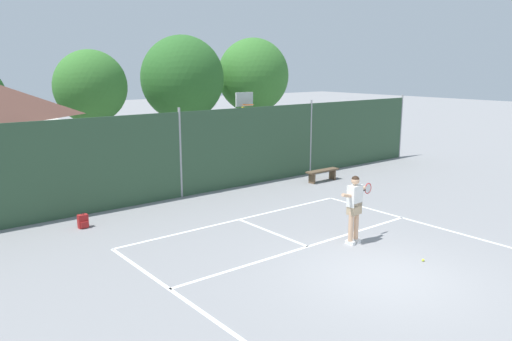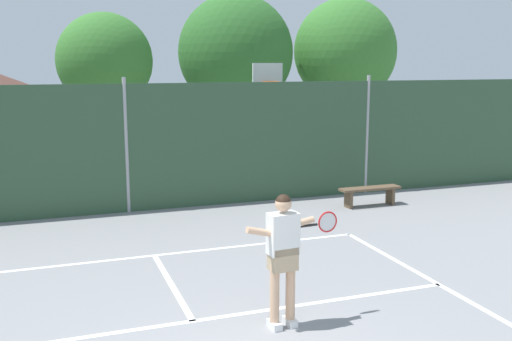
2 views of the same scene
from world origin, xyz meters
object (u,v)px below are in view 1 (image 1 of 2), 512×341
object	(u,v)px
tennis_ball	(423,260)
backpack_red	(83,222)
basketball_hoop	(244,121)
courtside_bench	(322,173)
tennis_player	(355,203)

from	to	relation	value
tennis_ball	backpack_red	bearing A→B (deg)	125.72
basketball_hoop	backpack_red	bearing A→B (deg)	-159.10
backpack_red	courtside_bench	size ratio (longest dim) A/B	0.29
tennis_ball	tennis_player	bearing A→B (deg)	100.52
tennis_player	backpack_red	world-z (taller)	tennis_player
courtside_bench	tennis_ball	bearing A→B (deg)	-119.74
basketball_hoop	tennis_player	size ratio (longest dim) A/B	1.91
basketball_hoop	courtside_bench	bearing A→B (deg)	-65.47
basketball_hoop	courtside_bench	world-z (taller)	basketball_hoop
tennis_ball	basketball_hoop	bearing A→B (deg)	75.55
tennis_ball	courtside_bench	xyz separation A→B (m)	(4.32, 7.57, 0.33)
basketball_hoop	tennis_ball	size ratio (longest dim) A/B	53.79
tennis_player	tennis_ball	xyz separation A→B (m)	(0.35, -1.91, -1.08)
tennis_player	tennis_ball	bearing A→B (deg)	-79.48
basketball_hoop	tennis_ball	distance (m)	11.47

